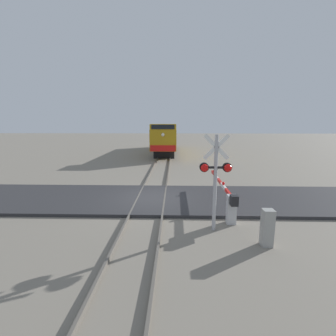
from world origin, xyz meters
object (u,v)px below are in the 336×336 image
object	(u,v)px
locomotive	(166,138)
crossing_gate	(228,199)
utility_cabinet	(267,228)
crossing_signal	(216,173)

from	to	relation	value
locomotive	crossing_gate	bearing A→B (deg)	-81.20
crossing_gate	utility_cabinet	world-z (taller)	crossing_gate
crossing_signal	crossing_gate	bearing A→B (deg)	59.72
crossing_signal	utility_cabinet	size ratio (longest dim) A/B	2.91
locomotive	crossing_gate	distance (m)	23.20
locomotive	crossing_gate	size ratio (longest dim) A/B	2.84
crossing_signal	crossing_gate	distance (m)	2.13
utility_cabinet	locomotive	bearing A→B (deg)	99.64
locomotive	utility_cabinet	size ratio (longest dim) A/B	12.97
locomotive	crossing_signal	size ratio (longest dim) A/B	4.46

